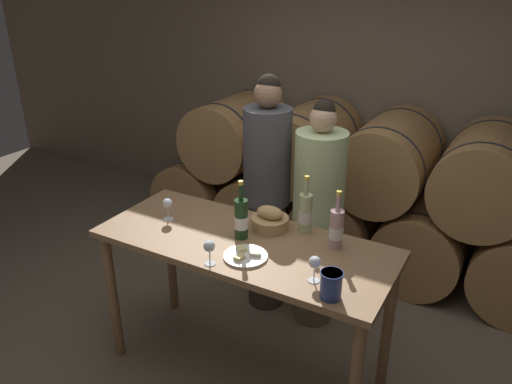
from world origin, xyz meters
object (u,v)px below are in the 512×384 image
object	(u,v)px
person_right	(318,217)
cheese_plate	(246,256)
wine_bottle_red	(241,219)
wine_bottle_white	(305,213)
tasting_table	(244,260)
wine_glass_center	(315,263)
bread_basket	(270,220)
wine_glass_far_left	(167,205)
person_left	(267,196)
wine_bottle_rose	(336,229)
wine_glass_left	(209,247)
blue_crock	(331,284)

from	to	relation	value
person_right	cheese_plate	distance (m)	0.88
person_right	wine_bottle_red	world-z (taller)	person_right
wine_bottle_white	wine_bottle_red	bearing A→B (deg)	-139.57
tasting_table	cheese_plate	size ratio (longest dim) A/B	7.15
person_right	wine_glass_center	distance (m)	0.98
tasting_table	bread_basket	xyz separation A→B (m)	(0.06, 0.21, 0.18)
wine_bottle_white	wine_glass_far_left	world-z (taller)	wine_bottle_white
wine_bottle_white	cheese_plate	xyz separation A→B (m)	(-0.16, -0.42, -0.11)
person_left	wine_bottle_white	size ratio (longest dim) A/B	4.95
tasting_table	wine_bottle_rose	bearing A→B (deg)	21.32
person_right	wine_glass_left	distance (m)	1.06
person_left	wine_bottle_white	xyz separation A→B (m)	(0.49, -0.44, 0.17)
tasting_table	wine_glass_left	bearing A→B (deg)	-95.14
person_right	wine_bottle_red	size ratio (longest dim) A/B	4.62
blue_crock	wine_glass_left	world-z (taller)	wine_glass_left
wine_bottle_white	bread_basket	distance (m)	0.22
tasting_table	person_left	xyz separation A→B (m)	(-0.23, 0.71, 0.08)
wine_bottle_rose	blue_crock	bearing A→B (deg)	-71.48
wine_glass_far_left	wine_bottle_rose	bearing A→B (deg)	10.59
tasting_table	cheese_plate	bearing A→B (deg)	-56.28
wine_bottle_rose	wine_glass_center	bearing A→B (deg)	-85.43
person_left	bread_basket	size ratio (longest dim) A/B	7.83
wine_bottle_red	person_left	bearing A→B (deg)	106.34
tasting_table	wine_glass_center	bearing A→B (deg)	-19.14
bread_basket	cheese_plate	xyz separation A→B (m)	(0.04, -0.36, -0.04)
tasting_table	wine_bottle_rose	world-z (taller)	wine_bottle_rose
person_left	wine_glass_left	bearing A→B (deg)	-78.58
wine_glass_center	wine_bottle_rose	bearing A→B (deg)	94.57
cheese_plate	wine_glass_far_left	size ratio (longest dim) A/B	1.73
wine_glass_left	tasting_table	bearing A→B (deg)	84.86
wine_glass_center	wine_bottle_white	bearing A→B (deg)	119.52
cheese_plate	tasting_table	bearing A→B (deg)	123.72
bread_basket	wine_glass_center	bearing A→B (deg)	-40.43
wine_glass_left	person_left	bearing A→B (deg)	101.42
person_left	wine_glass_far_left	world-z (taller)	person_left
wine_bottle_red	cheese_plate	distance (m)	0.25
person_right	wine_bottle_red	distance (m)	0.75
tasting_table	cheese_plate	world-z (taller)	cheese_plate
wine_bottle_red	wine_glass_center	size ratio (longest dim) A/B	2.54
person_left	wine_bottle_rose	distance (m)	0.90
bread_basket	wine_bottle_white	bearing A→B (deg)	17.24
cheese_plate	wine_glass_center	distance (m)	0.42
cheese_plate	wine_glass_far_left	world-z (taller)	wine_glass_far_left
wine_bottle_red	cheese_plate	world-z (taller)	wine_bottle_red
person_left	blue_crock	distance (m)	1.31
wine_bottle_rose	wine_glass_left	world-z (taller)	wine_bottle_rose
cheese_plate	blue_crock	bearing A→B (deg)	-11.93
wine_glass_far_left	wine_glass_center	xyz separation A→B (m)	(1.06, -0.17, 0.00)
wine_bottle_white	wine_glass_center	distance (m)	0.52
person_right	wine_bottle_white	distance (m)	0.51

